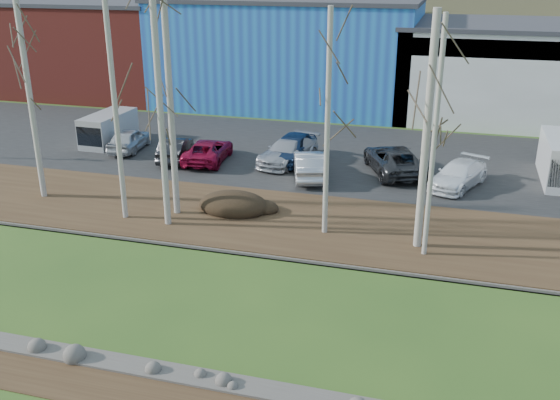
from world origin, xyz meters
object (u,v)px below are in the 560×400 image
(car_5, at_px, (309,164))
(van_grey, at_px, (107,129))
(car_0, at_px, (129,139))
(car_2, at_px, (208,151))
(car_7, at_px, (458,175))
(car_6, at_px, (394,160))
(car_4, at_px, (292,148))
(car_1, at_px, (175,149))
(car_3, at_px, (288,151))

(car_5, distance_m, van_grey, 14.01)
(car_0, bearing_deg, car_2, 166.29)
(car_7, xyz_separation_m, van_grey, (-21.37, 2.28, 0.31))
(car_2, relative_size, car_6, 0.86)
(car_0, xyz_separation_m, car_2, (5.44, -0.79, -0.04))
(car_4, height_order, van_grey, van_grey)
(car_1, relative_size, car_4, 0.85)
(car_5, xyz_separation_m, van_grey, (-13.69, 2.93, 0.23))
(car_4, bearing_deg, car_5, -52.37)
(car_3, bearing_deg, car_6, 14.12)
(car_5, bearing_deg, car_6, -171.91)
(car_3, xyz_separation_m, van_grey, (-11.98, 0.81, 0.24))
(car_0, bearing_deg, car_3, 175.30)
(car_1, bearing_deg, car_6, 173.03)
(car_0, bearing_deg, car_1, 158.62)
(car_5, bearing_deg, van_grey, -29.26)
(car_2, height_order, car_5, car_5)
(car_3, bearing_deg, car_1, -155.06)
(car_2, xyz_separation_m, car_4, (4.64, 1.35, 0.15))
(car_0, bearing_deg, car_6, 174.67)
(car_2, height_order, van_grey, van_grey)
(car_2, bearing_deg, car_7, 172.06)
(car_0, bearing_deg, car_5, 164.87)
(car_1, distance_m, car_3, 6.55)
(car_5, height_order, car_7, car_5)
(car_4, bearing_deg, car_6, 0.66)
(car_7, bearing_deg, car_6, -179.20)
(car_6, height_order, van_grey, van_grey)
(car_0, bearing_deg, car_4, 177.71)
(car_2, relative_size, van_grey, 1.05)
(car_6, relative_size, van_grey, 1.22)
(car_7, bearing_deg, car_5, -152.26)
(car_0, bearing_deg, car_7, 170.56)
(car_2, xyz_separation_m, car_7, (13.90, -0.55, -0.00))
(car_3, distance_m, car_6, 6.01)
(car_4, bearing_deg, car_0, -171.09)
(car_3, height_order, car_7, car_3)
(car_5, bearing_deg, car_7, 167.60)
(car_0, height_order, car_5, car_5)
(van_grey, bearing_deg, car_2, -11.45)
(car_3, distance_m, car_7, 9.51)
(car_5, height_order, car_6, car_6)
(car_4, relative_size, van_grey, 1.06)
(car_1, xyz_separation_m, van_grey, (-5.53, 1.94, 0.29))
(car_1, height_order, car_6, car_6)
(car_0, height_order, car_1, car_0)
(car_1, xyz_separation_m, car_7, (15.85, -0.34, -0.02))
(car_4, bearing_deg, van_grey, -176.10)
(car_0, height_order, car_6, car_6)
(car_2, bearing_deg, car_5, 163.45)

